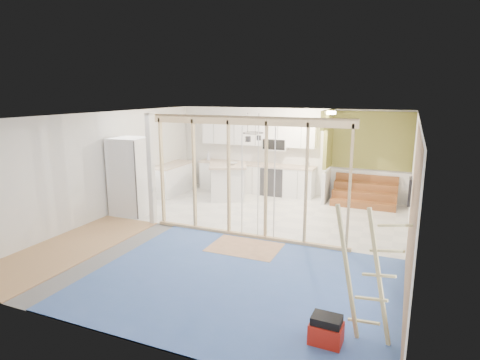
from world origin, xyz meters
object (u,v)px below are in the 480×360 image
at_px(fridge, 131,176).
at_px(island, 228,182).
at_px(toolbox, 326,331).
at_px(ladder, 367,275).

bearing_deg(fridge, island, 47.90).
bearing_deg(toolbox, ladder, 38.44).
distance_m(toolbox, ladder, 0.86).
xyz_separation_m(island, toolbox, (4.00, -5.79, -0.33)).
height_order(island, ladder, ladder).
distance_m(fridge, island, 2.84).
relative_size(island, ladder, 0.81).
relative_size(island, toolbox, 3.39).
distance_m(island, ladder, 7.05).
xyz_separation_m(fridge, island, (1.66, 2.25, -0.47)).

